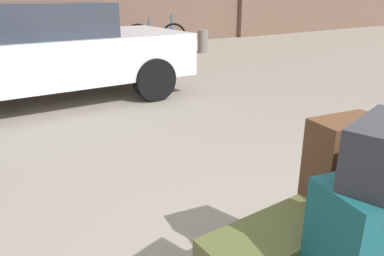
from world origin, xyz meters
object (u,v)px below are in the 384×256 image
at_px(bollard_kerb_far, 203,41).
at_px(bollard_kerb_mid, 175,44).
at_px(suitcase_brown_rear_left, 341,178).
at_px(parked_car, 34,51).
at_px(bollard_kerb_near, 120,48).
at_px(bicycle_leaning, 156,36).
at_px(suitcase_teal_center, 371,255).

bearing_deg(bollard_kerb_far, bollard_kerb_mid, 180.00).
distance_m(suitcase_brown_rear_left, parked_car, 4.81).
bearing_deg(bollard_kerb_near, bollard_kerb_far, 0.00).
distance_m(suitcase_brown_rear_left, bicycle_leaning, 9.56).
height_order(parked_car, bollard_kerb_near, parked_car).
height_order(suitcase_teal_center, parked_car, parked_car).
relative_size(suitcase_teal_center, bicycle_leaning, 0.36).
bearing_deg(suitcase_brown_rear_left, parked_car, 104.20).
bearing_deg(bollard_kerb_far, suitcase_brown_rear_left, -121.09).
bearing_deg(bollard_kerb_far, parked_car, -151.80).
bearing_deg(bollard_kerb_mid, bollard_kerb_far, 0.00).
xyz_separation_m(suitcase_brown_rear_left, bollard_kerb_mid, (3.56, 7.41, -0.36)).
xyz_separation_m(suitcase_teal_center, bollard_kerb_mid, (3.96, 7.83, -0.34)).
bearing_deg(suitcase_teal_center, bollard_kerb_near, 85.07).
bearing_deg(suitcase_brown_rear_left, bollard_kerb_far, 68.21).
xyz_separation_m(parked_car, bollard_kerb_mid, (3.97, 2.62, -0.46)).
relative_size(suitcase_teal_center, parked_car, 0.14).
distance_m(parked_car, bollard_kerb_mid, 4.78).
bearing_deg(suitcase_brown_rear_left, bollard_kerb_near, 83.86).
distance_m(suitcase_teal_center, bollard_kerb_far, 9.22).
relative_size(suitcase_teal_center, bollard_kerb_far, 1.01).
distance_m(parked_car, bollard_kerb_far, 5.56).
relative_size(suitcase_teal_center, bollard_kerb_mid, 1.01).
bearing_deg(suitcase_teal_center, bollard_kerb_far, 70.54).
xyz_separation_m(bicycle_leaning, bollard_kerb_mid, (-0.22, -1.37, -0.07)).
bearing_deg(bollard_kerb_far, bollard_kerb_near, 180.00).
relative_size(bollard_kerb_near, bollard_kerb_mid, 1.00).
bearing_deg(bicycle_leaning, suitcase_teal_center, -114.46).
bearing_deg(bollard_kerb_mid, suitcase_brown_rear_left, -115.67).
xyz_separation_m(suitcase_brown_rear_left, parked_car, (-0.41, 4.79, 0.10)).
relative_size(bollard_kerb_near, bollard_kerb_far, 1.00).
relative_size(suitcase_teal_center, bollard_kerb_near, 1.01).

